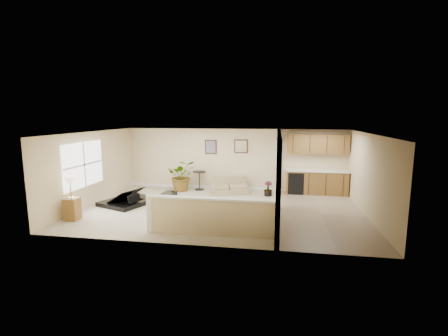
% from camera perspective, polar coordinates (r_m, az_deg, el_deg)
% --- Properties ---
extents(floor, '(9.00, 9.00, 0.00)m').
position_cam_1_polar(floor, '(10.67, -0.48, -7.32)').
color(floor, '#BFAE94').
rests_on(floor, ground).
extents(back_wall, '(9.00, 0.04, 2.50)m').
position_cam_1_polar(back_wall, '(13.31, 1.71, 1.52)').
color(back_wall, beige).
rests_on(back_wall, floor).
extents(front_wall, '(9.00, 0.04, 2.50)m').
position_cam_1_polar(front_wall, '(7.51, -4.42, -4.61)').
color(front_wall, beige).
rests_on(front_wall, floor).
extents(left_wall, '(0.04, 6.00, 2.50)m').
position_cam_1_polar(left_wall, '(11.99, -22.20, -0.03)').
color(left_wall, beige).
rests_on(left_wall, floor).
extents(right_wall, '(0.04, 6.00, 2.50)m').
position_cam_1_polar(right_wall, '(10.60, 24.25, -1.31)').
color(right_wall, beige).
rests_on(right_wall, floor).
extents(ceiling, '(9.00, 6.00, 0.04)m').
position_cam_1_polar(ceiling, '(10.24, -0.50, 6.22)').
color(ceiling, silver).
rests_on(ceiling, back_wall).
extents(kitchen_vinyl, '(2.70, 6.00, 0.01)m').
position_cam_1_polar(kitchen_vinyl, '(10.62, 16.68, -7.78)').
color(kitchen_vinyl, gray).
rests_on(kitchen_vinyl, floor).
extents(interior_partition, '(0.18, 5.99, 2.50)m').
position_cam_1_polar(interior_partition, '(10.49, 9.48, -0.89)').
color(interior_partition, beige).
rests_on(interior_partition, floor).
extents(pony_half_wall, '(3.42, 0.22, 1.00)m').
position_cam_1_polar(pony_half_wall, '(8.34, -2.70, -8.38)').
color(pony_half_wall, beige).
rests_on(pony_half_wall, floor).
extents(left_window, '(0.05, 2.15, 1.45)m').
position_cam_1_polar(left_window, '(11.54, -23.48, 0.55)').
color(left_window, white).
rests_on(left_window, left_wall).
extents(wall_art_left, '(0.48, 0.04, 0.58)m').
position_cam_1_polar(wall_art_left, '(13.38, -2.34, 3.71)').
color(wall_art_left, '#361D13').
rests_on(wall_art_left, back_wall).
extents(wall_mirror, '(0.55, 0.04, 0.55)m').
position_cam_1_polar(wall_mirror, '(13.18, 3.00, 3.84)').
color(wall_mirror, '#361D13').
rests_on(wall_mirror, back_wall).
extents(kitchen_cabinets, '(2.36, 0.65, 2.33)m').
position_cam_1_polar(kitchen_cabinets, '(13.07, 15.54, -0.65)').
color(kitchen_cabinets, olive).
rests_on(kitchen_cabinets, floor).
extents(piano, '(1.93, 1.90, 1.31)m').
position_cam_1_polar(piano, '(11.68, -17.29, -3.51)').
color(piano, black).
rests_on(piano, floor).
extents(piano_bench, '(0.45, 0.77, 0.49)m').
position_cam_1_polar(piano_bench, '(11.04, -9.81, -5.56)').
color(piano_bench, black).
rests_on(piano_bench, floor).
extents(loveseat, '(1.63, 1.14, 0.82)m').
position_cam_1_polar(loveseat, '(12.77, 0.92, -3.08)').
color(loveseat, '#9E8A65').
rests_on(loveseat, floor).
extents(accent_table, '(0.54, 0.54, 0.78)m').
position_cam_1_polar(accent_table, '(13.35, -4.36, -1.75)').
color(accent_table, black).
rests_on(accent_table, floor).
extents(palm_plant, '(1.41, 1.33, 1.26)m').
position_cam_1_polar(palm_plant, '(13.24, -7.40, -1.37)').
color(palm_plant, black).
rests_on(palm_plant, floor).
extents(small_plant, '(0.37, 0.37, 0.57)m').
position_cam_1_polar(small_plant, '(12.47, 7.75, -3.80)').
color(small_plant, black).
rests_on(small_plant, floor).
extents(lamp_stand, '(0.40, 0.40, 1.29)m').
position_cam_1_polar(lamp_stand, '(10.52, -25.23, -5.37)').
color(lamp_stand, olive).
rests_on(lamp_stand, floor).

